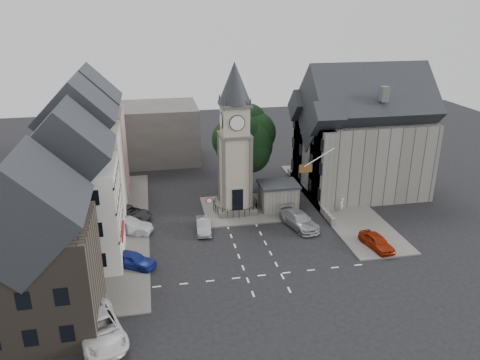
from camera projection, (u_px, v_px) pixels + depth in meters
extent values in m
plane|color=black|center=(250.00, 244.00, 44.80)|extent=(120.00, 120.00, 0.00)
cube|color=#595651|center=(119.00, 227.00, 48.04)|extent=(6.00, 30.00, 0.14)
cube|color=#595651|center=(337.00, 201.00, 54.25)|extent=(6.00, 26.00, 0.14)
cube|color=#595651|center=(248.00, 208.00, 52.37)|extent=(10.00, 8.00, 0.16)
cube|color=silver|center=(264.00, 275.00, 39.75)|extent=(20.00, 8.00, 0.01)
cube|color=#4C4944|center=(235.00, 207.00, 52.00)|extent=(4.20, 4.20, 0.70)
torus|color=black|center=(235.00, 201.00, 51.74)|extent=(4.86, 4.86, 0.06)
cube|color=#A79D86|center=(235.00, 171.00, 50.45)|extent=(3.00, 3.00, 8.00)
cube|color=black|center=(237.00, 200.00, 50.12)|extent=(1.20, 0.25, 2.40)
cube|color=#4C4944|center=(235.00, 135.00, 49.02)|extent=(3.30, 3.30, 0.25)
cube|color=#A79D86|center=(235.00, 120.00, 48.45)|extent=(2.70, 2.70, 3.20)
cylinder|color=white|center=(237.00, 123.00, 47.16)|extent=(1.50, 0.12, 1.50)
cube|color=#4C4944|center=(235.00, 105.00, 47.87)|extent=(3.10, 3.10, 0.30)
cone|color=black|center=(235.00, 82.00, 47.07)|extent=(3.40, 3.40, 4.20)
cube|color=slate|center=(278.00, 197.00, 52.03)|extent=(4.00, 3.00, 2.80)
cube|color=black|center=(279.00, 184.00, 51.47)|extent=(4.30, 3.30, 0.25)
cylinder|color=black|center=(244.00, 175.00, 56.28)|extent=(0.70, 0.70, 4.40)
cylinder|color=black|center=(209.00, 212.00, 48.82)|extent=(0.10, 0.10, 2.50)
cone|color=#A50C0C|center=(209.00, 201.00, 48.28)|extent=(0.70, 0.06, 0.70)
cone|color=white|center=(209.00, 201.00, 48.26)|extent=(0.54, 0.04, 0.54)
cube|color=#B97F88|center=(93.00, 154.00, 54.91)|extent=(7.50, 7.00, 10.00)
cube|color=beige|center=(85.00, 178.00, 47.58)|extent=(7.50, 7.00, 10.00)
cube|color=silver|center=(76.00, 215.00, 40.42)|extent=(7.50, 7.00, 9.00)
cube|color=#423A31|center=(37.00, 278.00, 32.08)|extent=(8.00, 7.00, 8.00)
cube|color=#4C4944|center=(127.00, 134.00, 66.89)|extent=(20.00, 10.00, 8.00)
cube|color=slate|center=(361.00, 155.00, 56.13)|extent=(14.00, 10.00, 9.00)
cube|color=slate|center=(323.00, 168.00, 51.81)|extent=(1.60, 4.40, 9.00)
cube|color=slate|center=(303.00, 150.00, 58.23)|extent=(1.60, 4.40, 9.00)
cube|color=slate|center=(308.00, 194.00, 55.44)|extent=(0.40, 16.00, 0.90)
cylinder|color=white|center=(319.00, 157.00, 47.39)|extent=(3.17, 0.10, 1.89)
plane|color=#B21414|center=(306.00, 168.00, 47.53)|extent=(1.40, 0.00, 1.40)
imported|color=navy|center=(132.00, 260.00, 40.74)|extent=(4.51, 3.57, 1.44)
imported|color=#AFB4B8|center=(128.00, 226.00, 46.68)|extent=(4.99, 3.22, 1.55)
imported|color=#29292B|center=(129.00, 213.00, 49.83)|extent=(5.49, 4.87, 1.41)
imported|color=gray|center=(203.00, 226.00, 47.11)|extent=(1.62, 4.02, 1.30)
imported|color=#A0A1A7|center=(299.00, 220.00, 48.02)|extent=(3.58, 5.80, 1.57)
imported|color=maroon|center=(377.00, 242.00, 43.85)|extent=(2.38, 4.36, 1.41)
imported|color=white|center=(99.00, 328.00, 32.03)|extent=(4.65, 6.78, 1.72)
imported|color=beige|center=(341.00, 205.00, 51.36)|extent=(0.73, 0.72, 1.70)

